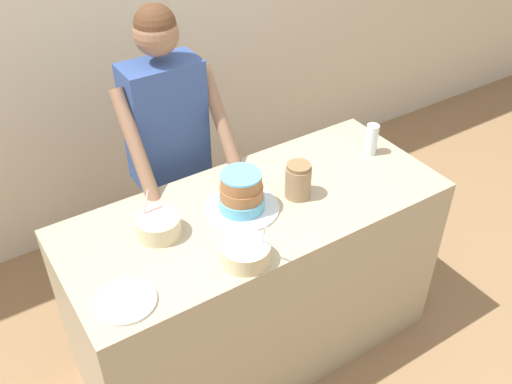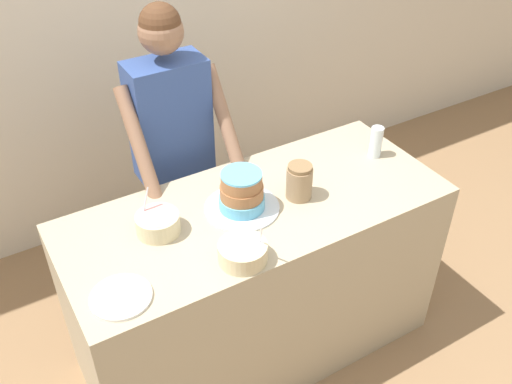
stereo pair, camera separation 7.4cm
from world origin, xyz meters
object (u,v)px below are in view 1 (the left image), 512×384
(frosting_bowl_pink, at_px, (158,225))
(person_baker, at_px, (168,138))
(cake, at_px, (241,194))
(drinking_glass, at_px, (372,139))
(stoneware_jar, at_px, (298,180))
(ceramic_plate, at_px, (125,301))
(frosting_bowl_white, at_px, (246,252))

(frosting_bowl_pink, bearing_deg, person_baker, 60.10)
(cake, xyz_separation_m, drinking_glass, (0.77, 0.03, -0.00))
(person_baker, bearing_deg, cake, -83.02)
(frosting_bowl_pink, bearing_deg, stoneware_jar, -8.65)
(person_baker, height_order, cake, person_baker)
(cake, bearing_deg, stoneware_jar, -11.22)
(cake, xyz_separation_m, frosting_bowl_pink, (-0.37, 0.04, -0.03))
(frosting_bowl_pink, height_order, drinking_glass, frosting_bowl_pink)
(ceramic_plate, bearing_deg, frosting_bowl_pink, 46.22)
(stoneware_jar, bearing_deg, drinking_glass, 9.53)
(person_baker, xyz_separation_m, ceramic_plate, (-0.56, -0.80, -0.08))
(frosting_bowl_pink, distance_m, stoneware_jar, 0.64)
(person_baker, relative_size, ceramic_plate, 7.40)
(frosting_bowl_pink, bearing_deg, frosting_bowl_white, -56.39)
(person_baker, xyz_separation_m, frosting_bowl_white, (-0.08, -0.85, -0.05))
(frosting_bowl_white, distance_m, stoneware_jar, 0.47)
(frosting_bowl_white, bearing_deg, stoneware_jar, 28.80)
(frosting_bowl_pink, xyz_separation_m, ceramic_plate, (-0.26, -0.27, -0.04))
(frosting_bowl_white, height_order, ceramic_plate, frosting_bowl_white)
(frosting_bowl_white, bearing_deg, person_baker, 84.27)
(frosting_bowl_pink, bearing_deg, drinking_glass, -0.56)
(ceramic_plate, bearing_deg, frosting_bowl_white, -6.04)
(person_baker, height_order, drinking_glass, person_baker)
(drinking_glass, bearing_deg, ceramic_plate, -169.37)
(cake, height_order, drinking_glass, cake)
(cake, bearing_deg, frosting_bowl_pink, 173.18)
(frosting_bowl_pink, relative_size, frosting_bowl_white, 0.94)
(person_baker, height_order, stoneware_jar, person_baker)
(drinking_glass, bearing_deg, cake, -177.52)
(cake, relative_size, drinking_glass, 2.07)
(cake, xyz_separation_m, frosting_bowl_white, (-0.15, -0.28, -0.04))
(cake, distance_m, frosting_bowl_pink, 0.37)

